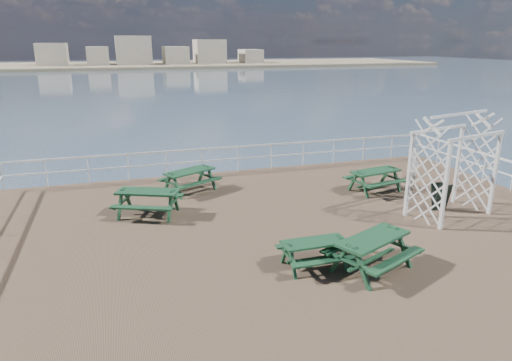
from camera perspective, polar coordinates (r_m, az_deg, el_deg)
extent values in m
cube|color=brown|center=(13.12, 5.59, -7.29)|extent=(18.00, 14.00, 0.30)
plane|color=#3D5066|center=(51.72, -11.93, 8.60)|extent=(300.00, 300.00, 0.00)
cube|color=tan|center=(147.48, -9.80, 14.11)|extent=(160.00, 40.00, 0.80)
cube|color=beige|center=(143.85, -24.08, 14.22)|extent=(8.00, 8.00, 6.00)
cube|color=beige|center=(143.08, -19.15, 14.53)|extent=(6.00, 8.00, 5.00)
cube|color=beige|center=(143.17, -15.07, 15.47)|extent=(10.00, 8.00, 8.00)
cube|color=beige|center=(144.27, -10.10, 15.19)|extent=(7.00, 8.00, 5.00)
cube|color=beige|center=(146.08, -5.68, 15.77)|extent=(9.00, 8.00, 7.00)
cube|color=beige|center=(149.31, -0.60, 15.30)|extent=(6.00, 8.00, 4.00)
cylinder|color=brown|center=(17.97, -24.90, -6.15)|extent=(0.36, 0.36, 2.10)
cylinder|color=brown|center=(21.56, 18.40, -1.67)|extent=(0.36, 0.36, 2.10)
cube|color=silver|center=(18.93, -2.30, 4.23)|extent=(17.70, 0.07, 0.07)
cube|color=silver|center=(19.05, -2.28, 2.76)|extent=(17.70, 0.05, 0.05)
cylinder|color=silver|center=(18.90, -29.17, 0.46)|extent=(0.05, 0.05, 1.10)
cube|color=#14381B|center=(16.60, -8.32, 1.16)|extent=(1.95, 1.47, 0.06)
cube|color=#14381B|center=(17.16, -9.48, 0.61)|extent=(1.74, 1.06, 0.05)
cube|color=#14381B|center=(16.21, -7.00, -0.25)|extent=(1.74, 1.06, 0.05)
cube|color=#14381B|center=(16.28, -10.43, -0.42)|extent=(0.74, 1.35, 0.06)
cube|color=#14381B|center=(17.13, -6.23, 0.64)|extent=(0.74, 1.35, 0.06)
cube|color=#14381B|center=(16.53, -11.02, -0.36)|extent=(0.31, 0.50, 0.89)
cube|color=#14381B|center=(16.05, -9.81, -0.83)|extent=(0.31, 0.50, 0.89)
cube|color=#14381B|center=(17.37, -6.84, 0.68)|extent=(0.31, 0.50, 0.89)
cube|color=#14381B|center=(16.91, -5.58, 0.27)|extent=(0.31, 0.50, 0.89)
cube|color=#14381B|center=(16.74, -8.25, -0.47)|extent=(1.48, 0.81, 0.06)
cube|color=#14381B|center=(14.51, -13.42, -1.36)|extent=(2.02, 1.42, 0.06)
cube|color=#14381B|center=(15.17, -12.57, -1.71)|extent=(1.84, 0.99, 0.05)
cube|color=#14381B|center=(14.05, -14.17, -3.34)|extent=(1.84, 0.99, 0.05)
cube|color=#14381B|center=(14.89, -16.19, -2.43)|extent=(0.68, 1.43, 0.06)
cube|color=#14381B|center=(14.37, -10.37, -2.71)|extent=(0.68, 1.43, 0.06)
cube|color=#14381B|center=(15.18, -15.74, -2.23)|extent=(0.29, 0.53, 0.92)
cube|color=#14381B|center=(14.63, -16.63, -3.03)|extent=(0.29, 0.53, 0.92)
cube|color=#14381B|center=(14.68, -10.02, -2.50)|extent=(0.29, 0.53, 0.92)
cube|color=#14381B|center=(14.11, -10.71, -3.34)|extent=(0.29, 0.53, 0.92)
cube|color=#14381B|center=(14.68, -13.28, -3.27)|extent=(1.57, 0.74, 0.06)
cube|color=#14381B|center=(16.99, 14.74, 1.14)|extent=(1.93, 1.05, 0.06)
cube|color=#14381B|center=(17.50, 13.33, 0.70)|extent=(1.84, 0.60, 0.05)
cube|color=#14381B|center=(16.65, 16.08, -0.34)|extent=(1.84, 0.60, 0.05)
cube|color=#14381B|center=(16.58, 12.73, -0.24)|extent=(0.36, 1.46, 0.06)
cube|color=#14381B|center=(17.59, 16.49, 0.47)|extent=(0.36, 1.46, 0.06)
cube|color=#14381B|center=(16.82, 12.04, -0.13)|extent=(0.18, 0.53, 0.89)
cube|color=#14381B|center=(16.38, 13.41, -0.68)|extent=(0.18, 0.53, 0.89)
cube|color=#14381B|center=(17.81, 15.80, 0.56)|extent=(0.18, 0.53, 0.89)
cube|color=#14381B|center=(17.40, 17.17, 0.05)|extent=(0.18, 0.53, 0.89)
cube|color=#14381B|center=(17.13, 14.62, -0.46)|extent=(1.61, 0.39, 0.06)
cube|color=#14381B|center=(11.05, 7.34, -7.66)|extent=(1.57, 0.62, 0.05)
cube|color=#14381B|center=(11.59, 6.21, -7.79)|extent=(1.57, 0.23, 0.04)
cube|color=#14381B|center=(10.74, 8.47, -9.98)|extent=(1.57, 0.23, 0.04)
cube|color=#14381B|center=(10.93, 4.13, -9.43)|extent=(0.08, 1.27, 0.05)
cube|color=#14381B|center=(11.44, 10.30, -8.42)|extent=(0.08, 1.27, 0.05)
cube|color=#14381B|center=(11.17, 3.62, -9.06)|extent=(0.07, 0.45, 0.76)
cube|color=#14381B|center=(10.73, 4.65, -10.22)|extent=(0.07, 0.45, 0.76)
cube|color=#14381B|center=(11.66, 9.69, -8.10)|extent=(0.07, 0.45, 0.76)
cube|color=#14381B|center=(11.25, 10.91, -9.15)|extent=(0.07, 0.45, 0.76)
cube|color=#14381B|center=(11.24, 7.26, -9.64)|extent=(1.40, 0.08, 0.05)
cube|color=#14381B|center=(11.11, 14.45, -7.03)|extent=(2.11, 1.49, 0.07)
cube|color=#14381B|center=(11.58, 11.67, -7.53)|extent=(1.91, 1.04, 0.05)
cube|color=#14381B|center=(10.93, 17.17, -9.52)|extent=(1.91, 1.04, 0.05)
cube|color=#14381B|center=(10.65, 11.75, -9.96)|extent=(0.72, 1.48, 0.07)
cube|color=#14381B|center=(11.88, 16.62, -7.38)|extent=(0.72, 1.48, 0.07)
cube|color=#14381B|center=(10.85, 10.35, -9.66)|extent=(0.31, 0.55, 0.96)
cube|color=#14381B|center=(10.50, 13.17, -10.78)|extent=(0.31, 0.55, 0.96)
cube|color=#14381B|center=(12.06, 15.28, -7.17)|extent=(0.31, 0.55, 0.96)
cube|color=#14381B|center=(11.75, 17.94, -8.07)|extent=(0.31, 0.55, 0.96)
cube|color=#14381B|center=(11.34, 14.25, -9.50)|extent=(1.63, 0.78, 0.07)
cube|color=silver|center=(13.95, 22.58, -0.74)|extent=(0.12, 0.12, 2.58)
cube|color=silver|center=(14.70, 18.57, 0.55)|extent=(0.12, 0.12, 2.58)
cube|color=silver|center=(15.89, 27.66, 0.65)|extent=(0.12, 0.12, 2.58)
cube|color=silver|center=(16.55, 23.89, 1.74)|extent=(0.12, 0.12, 2.58)
cube|color=silver|center=(14.61, 25.94, 5.01)|extent=(2.52, 0.72, 0.09)
cube|color=silver|center=(15.32, 21.92, 5.99)|extent=(2.52, 0.72, 0.09)
cube|color=silver|center=(14.87, 24.14, 7.58)|extent=(2.52, 0.71, 0.08)
cube|color=black|center=(15.77, 22.26, -2.02)|extent=(0.55, 0.25, 0.89)
cube|color=black|center=(15.90, 21.83, -1.83)|extent=(0.55, 0.25, 0.89)
imported|color=silver|center=(17.51, 18.92, 1.36)|extent=(0.67, 0.56, 1.58)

